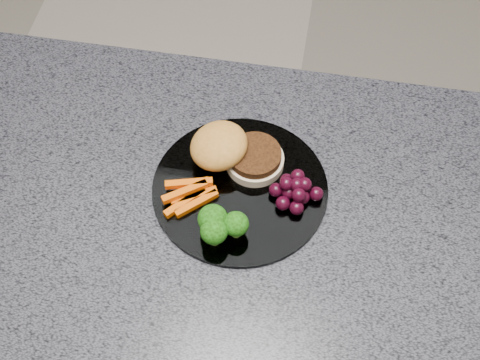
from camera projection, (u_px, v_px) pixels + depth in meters
name	position (u px, v px, depth m)	size (l,w,h in m)	color
island_cabinet	(251.00, 336.00, 1.35)	(1.20, 0.60, 0.86)	#4F331B
countertop	(256.00, 227.00, 0.98)	(1.20, 0.60, 0.04)	#44434C
plate	(240.00, 189.00, 0.99)	(0.26, 0.26, 0.01)	white
burger	(232.00, 152.00, 0.99)	(0.16, 0.10, 0.05)	beige
carrot_sticks	(189.00, 194.00, 0.97)	(0.08, 0.08, 0.02)	#D45003
broccoli	(219.00, 224.00, 0.92)	(0.07, 0.06, 0.05)	olive
grape_bunch	(295.00, 190.00, 0.96)	(0.08, 0.07, 0.04)	black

